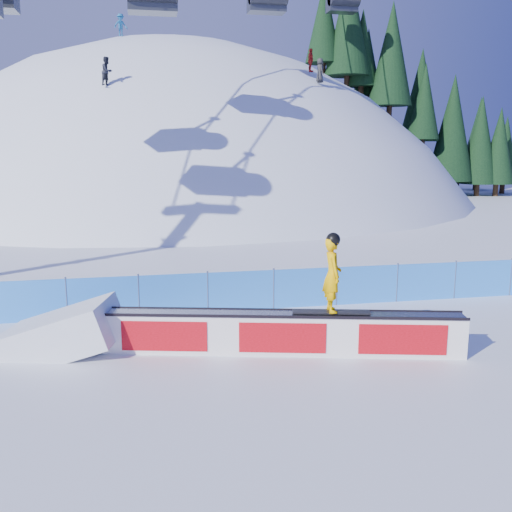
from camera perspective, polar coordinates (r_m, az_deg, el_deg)
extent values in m
plane|color=silver|center=(13.07, 1.86, -10.95)|extent=(160.00, 160.00, 0.00)
sphere|color=white|center=(58.54, -7.68, -12.05)|extent=(64.00, 64.00, 64.00)
cylinder|color=#301F13|center=(60.60, 5.78, 16.65)|extent=(0.50, 0.50, 1.40)
cone|color=black|center=(61.14, 5.86, 20.50)|extent=(3.10, 3.10, 7.05)
cylinder|color=#301F13|center=(51.75, 10.75, 16.14)|extent=(0.50, 0.50, 1.40)
cone|color=black|center=(52.29, 10.93, 20.66)|extent=(3.12, 3.12, 7.08)
cylinder|color=#301F13|center=(57.12, 11.27, 14.60)|extent=(0.50, 0.50, 1.40)
cone|color=black|center=(57.58, 11.45, 18.99)|extent=(3.36, 3.36, 7.64)
cylinder|color=#301F13|center=(55.24, 11.39, 15.04)|extent=(0.50, 0.50, 1.40)
cone|color=black|center=(55.87, 11.61, 20.43)|extent=(4.11, 4.11, 9.33)
cylinder|color=#301F13|center=(54.11, 14.92, 12.42)|extent=(0.50, 0.50, 1.40)
cone|color=black|center=(54.53, 15.21, 17.99)|extent=(4.14, 4.14, 9.40)
cylinder|color=#301F13|center=(53.87, 15.80, 11.61)|extent=(0.50, 0.50, 1.40)
cone|color=black|center=(54.06, 16.01, 15.62)|extent=(2.80, 2.80, 6.37)
cylinder|color=#301F13|center=(62.16, 15.65, 8.42)|extent=(0.50, 0.50, 1.40)
cone|color=black|center=(62.12, 15.83, 11.80)|extent=(2.70, 2.70, 6.14)
cylinder|color=#301F13|center=(56.80, 20.30, 6.06)|extent=(0.50, 0.50, 1.40)
cone|color=black|center=(56.63, 20.60, 10.52)|extent=(3.36, 3.36, 7.65)
cylinder|color=#301F13|center=(64.78, 15.90, 6.86)|extent=(0.50, 0.50, 1.40)
cone|color=black|center=(64.65, 16.16, 11.79)|extent=(4.38, 4.38, 9.95)
cylinder|color=#301F13|center=(57.43, 22.35, 5.97)|extent=(0.50, 0.50, 1.40)
cone|color=black|center=(57.27, 22.63, 9.81)|extent=(2.87, 2.87, 6.52)
cylinder|color=#301F13|center=(63.60, 22.12, 6.40)|extent=(0.50, 0.50, 1.40)
cone|color=black|center=(63.46, 22.37, 9.85)|extent=(2.84, 2.84, 6.46)
cylinder|color=#301F13|center=(65.04, 21.98, 6.50)|extent=(0.50, 0.50, 1.40)
cone|color=black|center=(64.89, 22.27, 10.42)|extent=(3.40, 3.40, 7.72)
cylinder|color=#301F13|center=(68.96, 22.84, 6.65)|extent=(0.50, 0.50, 1.40)
cone|color=black|center=(68.82, 23.11, 10.28)|extent=(3.32, 3.32, 7.55)
cube|color=#318AF7|center=(17.08, -1.51, -3.51)|extent=(22.00, 0.03, 1.20)
cylinder|color=#425078|center=(17.00, -18.41, -3.98)|extent=(0.05, 0.05, 1.30)
cylinder|color=#425078|center=(16.85, -11.64, -3.77)|extent=(0.05, 0.05, 1.30)
cylinder|color=#425078|center=(16.94, -4.85, -3.50)|extent=(0.05, 0.05, 1.30)
cylinder|color=#425078|center=(17.26, 1.77, -3.19)|extent=(0.05, 0.05, 1.30)
cylinder|color=#425078|center=(17.80, 8.07, -2.85)|extent=(0.05, 0.05, 1.30)
cylinder|color=#425078|center=(18.54, 13.93, -2.51)|extent=(0.05, 0.05, 1.30)
cylinder|color=#425078|center=(19.46, 19.28, -2.17)|extent=(0.05, 0.05, 1.30)
cylinder|color=#425078|center=(20.53, 24.11, -1.85)|extent=(0.05, 0.05, 1.30)
cube|color=white|center=(13.67, 2.65, -7.80)|extent=(8.43, 2.52, 0.96)
cube|color=#9497A1|center=(13.52, 2.67, -5.79)|extent=(8.35, 2.52, 0.04)
cube|color=black|center=(13.24, 2.68, -6.10)|extent=(8.31, 2.03, 0.06)
cube|color=black|center=(13.78, 2.67, -5.41)|extent=(8.31, 2.03, 0.06)
cube|color=red|center=(13.41, 2.66, -8.19)|extent=(7.90, 1.92, 0.72)
cube|color=red|center=(13.93, 2.65, -7.43)|extent=(7.90, 1.92, 0.72)
cube|color=black|center=(13.55, 7.53, -5.56)|extent=(1.85, 0.75, 0.04)
imported|color=#FFBB00|center=(13.32, 7.63, -1.86)|extent=(0.47, 0.67, 1.76)
sphere|color=black|center=(13.17, 7.72, 1.63)|extent=(0.33, 0.33, 0.33)
imported|color=black|center=(36.53, -14.66, 17.45)|extent=(0.98, 1.02, 1.65)
imported|color=red|center=(43.97, 5.49, 18.91)|extent=(0.43, 0.98, 1.65)
imported|color=#185D94|center=(49.11, -13.38, 21.57)|extent=(1.22, 0.96, 1.65)
imported|color=#282828|center=(42.07, 6.41, 17.97)|extent=(0.57, 0.84, 1.65)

